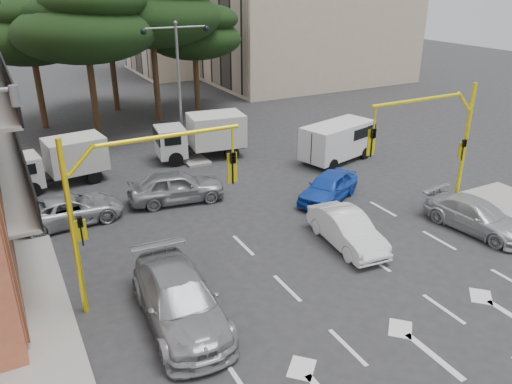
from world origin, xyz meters
The scene contains 19 objects.
ground centered at (0.00, 0.00, 0.00)m, with size 120.00×120.00×0.00m, color #28282B.
median_strip centered at (0.00, 16.00, 0.07)m, with size 1.40×6.00×0.15m, color gray.
pine_left_near centered at (-3.94, 21.96, 7.60)m, with size 9.15×9.15×10.23m.
pine_center centered at (1.06, 23.96, 8.30)m, with size 9.98×9.98×11.16m.
pine_left_far centered at (-6.94, 25.96, 6.91)m, with size 8.32×8.32×9.30m.
pine_right centered at (5.06, 25.96, 6.22)m, with size 7.49×7.49×8.37m.
pine_back centered at (-0.94, 28.96, 7.60)m, with size 9.15×9.15×10.23m.
signal_mast_right centered at (6.80, 1.99, 3.88)m, with size 5.79×0.37×6.00m.
signal_mast_left centered at (-6.80, 1.99, 3.88)m, with size 5.79×0.37×6.00m.
street_lamp_center centered at (0.00, 16.00, 5.43)m, with size 4.16×0.36×7.77m.
car_white_hatch centered at (1.80, 1.57, 0.71)m, with size 1.49×4.28×1.41m, color white.
car_blue_compact centered at (3.79, 5.63, 0.70)m, with size 1.66×4.13×1.41m, color #1643BB.
car_silver_wagon centered at (-5.99, 0.03, 0.81)m, with size 2.27×5.58×1.62m, color #919398.
car_silver_cross_a centered at (-7.86, 9.03, 0.64)m, with size 2.12×4.60×1.28m, color #ADB1B6.
car_silver_cross_b centered at (-2.90, 9.00, 0.80)m, with size 1.88×4.68×1.59m, color #929499.
car_silver_parked centered at (7.60, 0.00, 0.67)m, with size 1.89×4.65×1.35m, color #B0B3B8.
van_white centered at (7.63, 10.18, 1.16)m, with size 2.11×4.66×2.33m, color white, non-canonical shape.
box_truck_a centered at (-7.58, 14.00, 1.21)m, with size 2.07×4.93×2.42m, color silver, non-canonical shape.
box_truck_b centered at (0.66, 14.47, 1.32)m, with size 2.25×5.37×2.64m, color silver, non-canonical shape.
Camera 1 is at (-10.01, -12.71, 10.23)m, focal length 35.00 mm.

